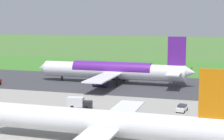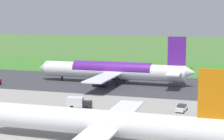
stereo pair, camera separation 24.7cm
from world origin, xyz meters
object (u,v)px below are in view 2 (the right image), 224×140
object	(u,v)px
service_car_followme	(182,108)
no_stopping_sign	(192,70)
traffic_cone_orange	(181,72)
service_truck_fuel	(78,102)
airliner_main	(113,70)
airliner_parked_mid	(103,122)

from	to	relation	value
service_car_followme	no_stopping_sign	distance (m)	61.52
traffic_cone_orange	service_truck_fuel	bearing A→B (deg)	75.76
service_car_followme	no_stopping_sign	world-z (taller)	no_stopping_sign
airliner_main	service_car_followme	xyz separation A→B (m)	(-25.74, 31.10, -3.51)
airliner_main	no_stopping_sign	world-z (taller)	airliner_main
airliner_main	no_stopping_sign	size ratio (longest dim) A/B	21.43
airliner_main	service_truck_fuel	distance (m)	35.24
airliner_main	traffic_cone_orange	bearing A→B (deg)	-120.83
service_car_followme	traffic_cone_orange	size ratio (longest dim) A/B	8.06
no_stopping_sign	traffic_cone_orange	size ratio (longest dim) A/B	4.58
service_car_followme	service_truck_fuel	bearing A→B (deg)	9.46
service_truck_fuel	no_stopping_sign	size ratio (longest dim) A/B	2.42
airliner_parked_mid	traffic_cone_orange	size ratio (longest dim) A/B	82.78
airliner_main	service_truck_fuel	world-z (taller)	airliner_main
airliner_parked_mid	service_truck_fuel	size ratio (longest dim) A/B	7.47
airliner_main	service_car_followme	world-z (taller)	airliner_main
airliner_main	service_car_followme	size ratio (longest dim) A/B	12.19
service_car_followme	service_truck_fuel	world-z (taller)	service_truck_fuel
airliner_parked_mid	airliner_main	bearing A→B (deg)	-74.78
airliner_main	airliner_parked_mid	xyz separation A→B (m)	(-15.39, 56.55, -0.71)
airliner_parked_mid	traffic_cone_orange	bearing A→B (deg)	-92.27
airliner_parked_mid	no_stopping_sign	distance (m)	87.31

